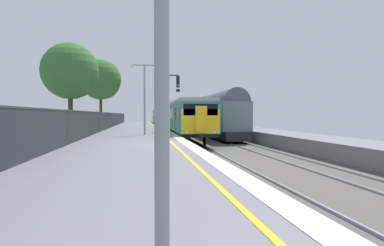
{
  "coord_description": "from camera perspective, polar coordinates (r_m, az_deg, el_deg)",
  "views": [
    {
      "loc": [
        -1.87,
        -16.28,
        1.46
      ],
      "look_at": [
        1.76,
        7.27,
        0.85
      ],
      "focal_mm": 30.23,
      "sensor_mm": 36.0,
      "label": 1
    }
  ],
  "objects": [
    {
      "name": "ground",
      "position": [
        17.02,
        6.7,
        -5.53
      ],
      "size": [
        17.4,
        110.0,
        1.21
      ],
      "color": "slate"
    },
    {
      "name": "commuter_train_at_platform",
      "position": [
        51.87,
        -4.39,
        1.23
      ],
      "size": [
        2.83,
        60.41,
        3.81
      ],
      "color": "#2D846B",
      "rests_on": "ground"
    },
    {
      "name": "freight_train_adjacent_track",
      "position": [
        53.05,
        -0.13,
        1.59
      ],
      "size": [
        2.6,
        53.29,
        4.73
      ],
      "color": "#232326",
      "rests_on": "ground"
    },
    {
      "name": "signal_gantry",
      "position": [
        28.07,
        -3.67,
        4.77
      ],
      "size": [
        1.1,
        0.24,
        4.94
      ],
      "color": "#47474C",
      "rests_on": "ground"
    },
    {
      "name": "platform_lamp_mid",
      "position": [
        24.0,
        -8.37,
        5.34
      ],
      "size": [
        2.0,
        0.2,
        5.19
      ],
      "color": "#93999E",
      "rests_on": "ground"
    },
    {
      "name": "platform_back_fence",
      "position": [
        16.68,
        -21.16,
        -0.59
      ],
      "size": [
        0.07,
        99.0,
        1.71
      ],
      "color": "#282B2D",
      "rests_on": "ground"
    },
    {
      "name": "background_tree_left",
      "position": [
        25.32,
        -20.69,
        8.23
      ],
      "size": [
        4.07,
        4.07,
        6.66
      ],
      "color": "#473323",
      "rests_on": "ground"
    },
    {
      "name": "background_tree_centre",
      "position": [
        36.26,
        -15.65,
        7.17
      ],
      "size": [
        4.33,
        4.33,
        7.41
      ],
      "color": "#473323",
      "rests_on": "ground"
    }
  ]
}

